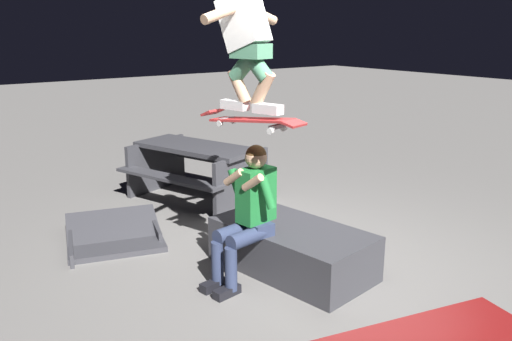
{
  "coord_description": "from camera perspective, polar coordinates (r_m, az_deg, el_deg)",
  "views": [
    {
      "loc": [
        -3.55,
        3.28,
        2.29
      ],
      "look_at": [
        0.15,
        0.54,
        1.04
      ],
      "focal_mm": 37.27,
      "sensor_mm": 36.0,
      "label": 1
    }
  ],
  "objects": [
    {
      "name": "person_sitting_on_ledge",
      "position": [
        4.8,
        -0.87,
        -4.17
      ],
      "size": [
        0.6,
        0.78,
        1.28
      ],
      "color": "#2D3856",
      "rests_on": "ground"
    },
    {
      "name": "skater_airborne",
      "position": [
        4.49,
        -1.13,
        14.19
      ],
      "size": [
        0.64,
        0.88,
        1.12
      ],
      "color": "white"
    },
    {
      "name": "kicker_ramp",
      "position": [
        6.1,
        -14.93,
        -6.91
      ],
      "size": [
        1.22,
        1.25,
        0.31
      ],
      "color": "#38383D",
      "rests_on": "ground"
    },
    {
      "name": "skateboard",
      "position": [
        4.52,
        -0.54,
        5.44
      ],
      "size": [
        1.04,
        0.44,
        0.13
      ],
      "color": "#B72D2D"
    },
    {
      "name": "ledge_box_main",
      "position": [
        5.2,
        3.89,
        -8.32
      ],
      "size": [
        1.65,
        1.03,
        0.44
      ],
      "primitive_type": "cube",
      "rotation": [
        0.0,
        0.0,
        0.15
      ],
      "color": "#38383D",
      "rests_on": "ground"
    },
    {
      "name": "ground_plane",
      "position": [
        5.35,
        5.76,
        -10.27
      ],
      "size": [
        40.0,
        40.0,
        0.0
      ],
      "primitive_type": "plane",
      "color": "slate"
    },
    {
      "name": "picnic_table_back",
      "position": [
        7.25,
        -6.42,
        0.79
      ],
      "size": [
        2.03,
        1.8,
        0.75
      ],
      "color": "#38383D",
      "rests_on": "ground"
    }
  ]
}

